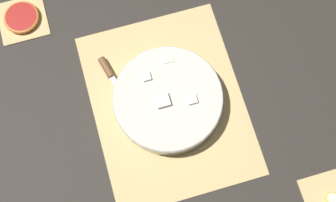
{
  "coord_description": "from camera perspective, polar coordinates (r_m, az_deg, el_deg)",
  "views": [
    {
      "loc": [
        -0.3,
        0.09,
        1.1
      ],
      "look_at": [
        0.0,
        0.0,
        0.03
      ],
      "focal_mm": 50.0,
      "sensor_mm": 36.0,
      "label": 1
    }
  ],
  "objects": [
    {
      "name": "banana_coin_single",
      "position": [
        1.16,
        19.35,
        -11.14
      ],
      "size": [
        0.03,
        0.03,
        0.01
      ],
      "color": "#F7EFC6",
      "rests_on": "coaster_mat_near_left"
    },
    {
      "name": "paring_knife",
      "position": [
        1.17,
        -7.36,
        3.77
      ],
      "size": [
        0.14,
        0.05,
        0.02
      ],
      "color": "silver",
      "rests_on": "bamboo_mat_center"
    },
    {
      "name": "grapefruit_slice",
      "position": [
        1.27,
        -17.42,
        9.69
      ],
      "size": [
        0.09,
        0.09,
        0.01
      ],
      "color": "#B2231E",
      "rests_on": "coaster_mat_far_right"
    },
    {
      "name": "coaster_mat_near_left",
      "position": [
        1.16,
        19.23,
        -11.18
      ],
      "size": [
        0.12,
        0.12,
        0.01
      ],
      "color": "#D6B775",
      "rests_on": "ground_plane"
    },
    {
      "name": "ground_plane",
      "position": [
        1.14,
        0.0,
        -0.38
      ],
      "size": [
        6.0,
        6.0,
        0.0
      ],
      "primitive_type": "plane",
      "color": "#2D2823"
    },
    {
      "name": "coaster_mat_far_right",
      "position": [
        1.28,
        -17.3,
        9.52
      ],
      "size": [
        0.12,
        0.12,
        0.01
      ],
      "color": "#D6B775",
      "rests_on": "ground_plane"
    },
    {
      "name": "bamboo_mat_center",
      "position": [
        1.14,
        0.0,
        -0.34
      ],
      "size": [
        0.46,
        0.36,
        0.01
      ],
      "color": "#D6B775",
      "rests_on": "ground_plane"
    },
    {
      "name": "fruit_salad_bowl",
      "position": [
        1.11,
        0.02,
        0.15
      ],
      "size": [
        0.26,
        0.26,
        0.06
      ],
      "color": "silver",
      "rests_on": "bamboo_mat_center"
    }
  ]
}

